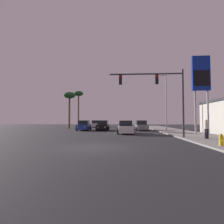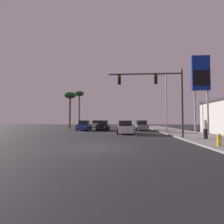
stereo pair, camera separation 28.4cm
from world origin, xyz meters
TOP-DOWN VIEW (x-y plane):
  - ground_plane at (0.00, 0.00)m, footprint 120.00×120.00m
  - sidewalk_right at (9.50, 10.00)m, footprint 5.00×60.00m
  - car_black at (-1.68, 18.56)m, footprint 2.04×4.31m
  - car_silver at (-4.72, 30.25)m, footprint 2.04×4.32m
  - car_grey at (4.81, 18.46)m, footprint 2.04×4.34m
  - car_blue at (-4.89, 18.23)m, footprint 2.04×4.33m
  - car_white at (2.03, 11.36)m, footprint 2.04×4.34m
  - traffic_light_mast at (5.41, 5.70)m, footprint 7.10×0.36m
  - street_lamp at (8.55, 17.13)m, footprint 1.74×0.24m
  - gas_station_sign at (10.67, 9.16)m, footprint 2.00×0.42m
  - fire_hydrant at (7.83, 0.19)m, footprint 0.24×0.34m
  - pedestrian_on_sidewalk at (8.96, 4.49)m, footprint 0.34×0.32m
  - palm_tree_far at (-9.87, 34.00)m, footprint 2.40×2.40m
  - palm_tree_mid at (-9.22, 24.00)m, footprint 2.40×2.40m

SIDE VIEW (x-z plane):
  - ground_plane at x=0.00m, z-range 0.00..0.00m
  - sidewalk_right at x=9.50m, z-range 0.00..0.12m
  - fire_hydrant at x=7.83m, z-range 0.11..0.87m
  - car_black at x=-1.68m, z-range -0.08..1.60m
  - car_silver at x=-4.72m, z-range -0.08..1.60m
  - car_grey at x=4.81m, z-range -0.08..1.60m
  - car_blue at x=-4.89m, z-range -0.08..1.60m
  - car_white at x=2.03m, z-range -0.08..1.60m
  - pedestrian_on_sidewalk at x=8.96m, z-range 0.20..1.87m
  - traffic_light_mast at x=5.41m, z-range 1.47..7.97m
  - street_lamp at x=8.55m, z-range 0.62..9.62m
  - palm_tree_mid at x=-9.22m, z-range 2.75..10.28m
  - gas_station_sign at x=10.67m, z-range 2.12..11.12m
  - palm_tree_far at x=-9.87m, z-range 3.48..12.90m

